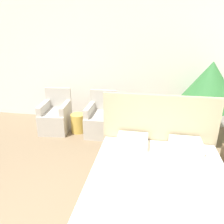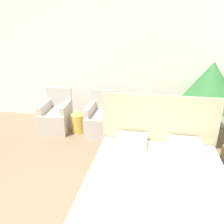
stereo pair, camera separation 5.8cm
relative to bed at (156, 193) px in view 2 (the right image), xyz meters
The scene contains 6 objects.
wall_back 3.20m from the bed, 113.49° to the left, with size 10.00×0.06×2.90m.
bed is the anchor object (origin of this frame).
armchair_near_window_left 2.89m from the bed, 137.87° to the left, with size 0.64×0.76×0.87m.
armchair_near_window_right 2.25m from the bed, 120.39° to the left, with size 0.57×0.71×0.87m.
potted_palm 2.37m from the bed, 65.51° to the left, with size 1.16×1.16×1.55m.
side_table 2.53m from the bed, 130.50° to the left, with size 0.30×0.30×0.40m.
Camera 2 is at (1.05, -0.90, 2.10)m, focal length 35.00 mm.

